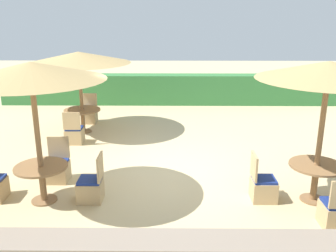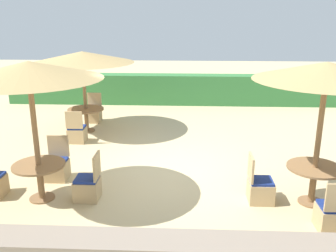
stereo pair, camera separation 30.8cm
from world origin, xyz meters
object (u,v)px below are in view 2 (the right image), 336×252
(patio_chair_back_left_south, at_px, (77,133))
(round_table_front_right, at_px, (314,175))
(round_table_back_left, at_px, (86,113))
(parasol_front_right, at_px, (327,72))
(patio_chair_front_left_east, at_px, (88,186))
(patio_chair_front_right_south, at_px, (332,216))
(patio_chair_front_left_north, at_px, (57,167))
(parasol_back_left, at_px, (82,57))
(patio_chair_back_left_north, at_px, (94,114))
(round_table_front_left, at_px, (40,172))
(patio_chair_front_right_west, at_px, (260,189))
(parasol_front_left, at_px, (28,71))

(patio_chair_back_left_south, xyz_separation_m, round_table_front_right, (5.39, -3.21, 0.31))
(round_table_back_left, height_order, parasol_front_right, parasol_front_right)
(patio_chair_back_left_south, bearing_deg, patio_chair_front_left_east, -70.76)
(patio_chair_back_left_south, bearing_deg, patio_chair_front_right_south, -37.33)
(patio_chair_front_left_north, distance_m, patio_chair_front_left_east, 1.25)
(round_table_back_left, bearing_deg, parasol_back_left, 180.00)
(patio_chair_back_left_north, distance_m, patio_chair_front_right_south, 8.21)
(round_table_front_left, xyz_separation_m, parasol_back_left, (-0.22, 4.29, 1.67))
(round_table_back_left, distance_m, patio_chair_front_right_south, 7.47)
(patio_chair_front_left_north, bearing_deg, round_table_front_left, 89.39)
(patio_chair_front_left_east, bearing_deg, patio_chair_front_right_west, -88.90)
(round_table_back_left, bearing_deg, patio_chair_back_left_north, 91.14)
(round_table_front_left, relative_size, round_table_back_left, 0.92)
(round_table_front_left, distance_m, patio_chair_front_left_east, 0.95)
(parasol_back_left, relative_size, round_table_back_left, 2.78)
(patio_chair_back_left_north, distance_m, parasol_front_right, 7.84)
(round_table_front_left, height_order, patio_chair_front_right_west, patio_chair_front_right_west)
(parasol_back_left, xyz_separation_m, patio_chair_back_left_north, (-0.02, 1.01, -1.96))
(parasol_front_right, distance_m, round_table_front_right, 1.92)
(parasol_front_right, xyz_separation_m, round_table_front_right, (0.00, 0.00, -1.92))
(patio_chair_front_left_north, bearing_deg, patio_chair_back_left_south, -84.31)
(patio_chair_front_left_east, distance_m, patio_chair_front_right_west, 3.28)
(patio_chair_front_left_north, height_order, patio_chair_back_left_north, same)
(patio_chair_front_left_east, xyz_separation_m, patio_chair_front_right_south, (4.29, -0.88, 0.00))
(round_table_front_left, height_order, patio_chair_back_left_north, patio_chair_back_left_north)
(patio_chair_front_left_north, relative_size, patio_chair_front_right_south, 1.00)
(patio_chair_back_left_south, bearing_deg, patio_chair_front_right_west, -35.84)
(patio_chair_front_left_north, height_order, round_table_front_right, patio_chair_front_left_north)
(patio_chair_back_left_south, xyz_separation_m, patio_chair_front_right_south, (5.42, -4.14, 0.00))
(parasol_back_left, xyz_separation_m, patio_chair_back_left_south, (-0.01, -1.01, -1.96))
(patio_chair_back_left_north, bearing_deg, parasol_front_left, 92.58)
(round_table_front_left, bearing_deg, parasol_front_right, 0.89)
(patio_chair_back_left_north, height_order, parasol_front_right, parasol_front_right)
(parasol_back_left, distance_m, patio_chair_back_left_south, 2.20)
(parasol_front_right, height_order, patio_chair_front_right_south, parasol_front_right)
(round_table_front_left, distance_m, patio_chair_back_left_north, 5.32)
(patio_chair_front_left_east, xyz_separation_m, patio_chair_back_left_north, (-1.15, 5.27, 0.00))
(patio_chair_back_left_south, distance_m, parasol_front_right, 6.66)
(patio_chair_front_left_east, height_order, round_table_back_left, patio_chair_front_left_east)
(round_table_front_left, distance_m, parasol_back_left, 4.61)
(patio_chair_front_left_east, bearing_deg, parasol_front_left, 92.17)
(round_table_back_left, height_order, patio_chair_front_right_west, patio_chair_front_right_west)
(parasol_front_left, height_order, patio_chair_back_left_south, parasol_front_left)
(parasol_front_left, xyz_separation_m, patio_chair_back_left_south, (-0.23, 3.29, -2.22))
(parasol_front_left, height_order, patio_chair_front_right_west, parasol_front_left)
(patio_chair_back_left_south, bearing_deg, round_table_back_left, 89.50)
(patio_chair_front_left_east, height_order, parasol_front_right, parasol_front_right)
(round_table_front_right, xyz_separation_m, patio_chair_front_right_west, (-0.97, 0.02, -0.31))
(round_table_back_left, distance_m, patio_chair_front_right_west, 6.09)
(round_table_front_left, xyz_separation_m, patio_chair_back_left_north, (-0.24, 5.30, -0.29))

